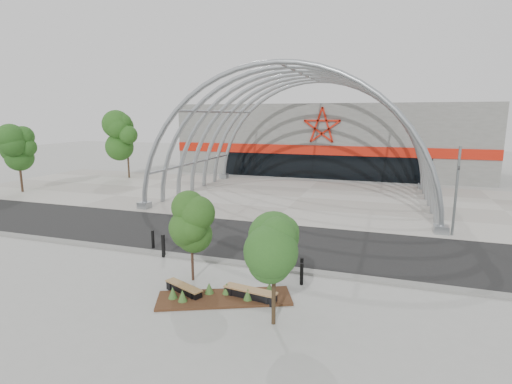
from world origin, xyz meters
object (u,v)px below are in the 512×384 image
at_px(street_tree_1, 274,240).
at_px(bollard_2, 251,251).
at_px(street_tree_0, 191,221).
at_px(signal_pole, 456,190).
at_px(bench_1, 250,295).
at_px(bench_0, 184,290).

bearing_deg(street_tree_1, bollard_2, 116.56).
xyz_separation_m(street_tree_0, street_tree_1, (4.18, -2.35, 0.34)).
distance_m(signal_pole, street_tree_1, 14.45).
bearing_deg(signal_pole, street_tree_1, -118.96).
xyz_separation_m(signal_pole, bench_1, (-8.29, -11.27, -2.46)).
height_order(bench_0, bollard_2, bollard_2).
bearing_deg(street_tree_0, signal_pole, 42.63).
relative_size(street_tree_0, bench_0, 1.92).
xyz_separation_m(signal_pole, bench_0, (-10.88, -11.63, -2.48)).
height_order(street_tree_1, bench_1, street_tree_1).
relative_size(signal_pole, street_tree_1, 1.27).
bearing_deg(bench_0, bench_1, 8.07).
xyz_separation_m(street_tree_1, bench_1, (-1.29, 1.38, -2.67)).
relative_size(street_tree_1, bench_1, 1.89).
bearing_deg(street_tree_0, bench_0, -77.42).
bearing_deg(bench_1, signal_pole, 53.65).
bearing_deg(bollard_2, bench_0, -107.15).
distance_m(street_tree_1, bollard_2, 6.27).
height_order(signal_pole, street_tree_0, signal_pole).
distance_m(street_tree_1, bench_1, 3.27).
bearing_deg(bench_1, street_tree_1, -46.83).
relative_size(bench_0, bollard_2, 1.82).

